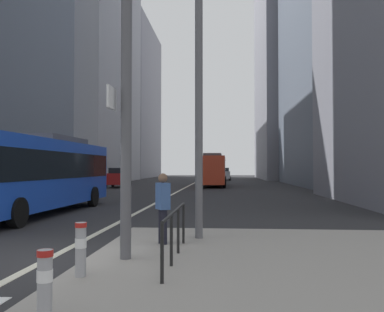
{
  "coord_description": "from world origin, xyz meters",
  "views": [
    {
      "loc": [
        3.77,
        -8.52,
        1.97
      ],
      "look_at": [
        1.09,
        26.48,
        2.95
      ],
      "focal_mm": 38.93,
      "sensor_mm": 36.0,
      "label": 1
    }
  ],
  "objects_px": {
    "car_receding_near": "(224,174)",
    "city_bus_red_receding": "(213,169)",
    "traffic_signal_gantry": "(32,64)",
    "bollard_left": "(45,280)",
    "bollard_right": "(81,246)",
    "pedestrian_waiting": "(163,205)",
    "car_oncoming_mid": "(118,177)",
    "street_lamp_post": "(199,41)",
    "city_bus_blue_oncoming": "(37,171)"
  },
  "relations": [
    {
      "from": "city_bus_blue_oncoming",
      "to": "car_receding_near",
      "type": "distance_m",
      "value": 48.46
    },
    {
      "from": "city_bus_blue_oncoming",
      "to": "car_oncoming_mid",
      "type": "distance_m",
      "value": 24.17
    },
    {
      "from": "car_receding_near",
      "to": "bollard_left",
      "type": "distance_m",
      "value": 59.88
    },
    {
      "from": "pedestrian_waiting",
      "to": "traffic_signal_gantry",
      "type": "bearing_deg",
      "value": -145.93
    },
    {
      "from": "city_bus_red_receding",
      "to": "bollard_right",
      "type": "bearing_deg",
      "value": -91.95
    },
    {
      "from": "street_lamp_post",
      "to": "bollard_left",
      "type": "bearing_deg",
      "value": -104.62
    },
    {
      "from": "city_bus_red_receding",
      "to": "pedestrian_waiting",
      "type": "relative_size",
      "value": 7.0
    },
    {
      "from": "pedestrian_waiting",
      "to": "city_bus_blue_oncoming",
      "type": "bearing_deg",
      "value": 132.23
    },
    {
      "from": "car_receding_near",
      "to": "bollard_right",
      "type": "relative_size",
      "value": 4.89
    },
    {
      "from": "city_bus_blue_oncoming",
      "to": "bollard_right",
      "type": "relative_size",
      "value": 13.16
    },
    {
      "from": "traffic_signal_gantry",
      "to": "bollard_right",
      "type": "relative_size",
      "value": 6.67
    },
    {
      "from": "bollard_left",
      "to": "pedestrian_waiting",
      "type": "xyz_separation_m",
      "value": [
        0.71,
        4.96,
        0.48
      ]
    },
    {
      "from": "traffic_signal_gantry",
      "to": "bollard_left",
      "type": "bearing_deg",
      "value": -61.66
    },
    {
      "from": "bollard_right",
      "to": "car_receding_near",
      "type": "bearing_deg",
      "value": 87.64
    },
    {
      "from": "pedestrian_waiting",
      "to": "street_lamp_post",
      "type": "bearing_deg",
      "value": 47.46
    },
    {
      "from": "city_bus_blue_oncoming",
      "to": "car_oncoming_mid",
      "type": "xyz_separation_m",
      "value": [
        -2.67,
        24.01,
        -0.85
      ]
    },
    {
      "from": "city_bus_blue_oncoming",
      "to": "car_receding_near",
      "type": "bearing_deg",
      "value": 80.66
    },
    {
      "from": "car_oncoming_mid",
      "to": "bollard_left",
      "type": "height_order",
      "value": "car_oncoming_mid"
    },
    {
      "from": "bollard_left",
      "to": "street_lamp_post",
      "type": "bearing_deg",
      "value": 75.38
    },
    {
      "from": "city_bus_red_receding",
      "to": "traffic_signal_gantry",
      "type": "xyz_separation_m",
      "value": [
        -2.83,
        -36.22,
        2.27
      ]
    },
    {
      "from": "city_bus_red_receding",
      "to": "bollard_left",
      "type": "height_order",
      "value": "city_bus_red_receding"
    },
    {
      "from": "pedestrian_waiting",
      "to": "bollard_left",
      "type": "bearing_deg",
      "value": -98.18
    },
    {
      "from": "car_receding_near",
      "to": "pedestrian_waiting",
      "type": "distance_m",
      "value": 54.89
    },
    {
      "from": "bollard_left",
      "to": "traffic_signal_gantry",
      "type": "bearing_deg",
      "value": 118.34
    },
    {
      "from": "city_bus_blue_oncoming",
      "to": "traffic_signal_gantry",
      "type": "distance_m",
      "value": 9.85
    },
    {
      "from": "car_receding_near",
      "to": "traffic_signal_gantry",
      "type": "relative_size",
      "value": 0.73
    },
    {
      "from": "car_receding_near",
      "to": "bollard_left",
      "type": "bearing_deg",
      "value": -92.07
    },
    {
      "from": "street_lamp_post",
      "to": "pedestrian_waiting",
      "type": "distance_m",
      "value": 4.37
    },
    {
      "from": "city_bus_blue_oncoming",
      "to": "city_bus_red_receding",
      "type": "distance_m",
      "value": 28.29
    },
    {
      "from": "car_oncoming_mid",
      "to": "bollard_right",
      "type": "bearing_deg",
      "value": -76.58
    },
    {
      "from": "city_bus_blue_oncoming",
      "to": "bollard_left",
      "type": "xyz_separation_m",
      "value": [
        5.7,
        -12.03,
        -1.23
      ]
    },
    {
      "from": "traffic_signal_gantry",
      "to": "pedestrian_waiting",
      "type": "distance_m",
      "value": 4.25
    },
    {
      "from": "car_oncoming_mid",
      "to": "car_receding_near",
      "type": "bearing_deg",
      "value": 66.12
    },
    {
      "from": "car_receding_near",
      "to": "traffic_signal_gantry",
      "type": "xyz_separation_m",
      "value": [
        -3.94,
        -56.55,
        3.11
      ]
    },
    {
      "from": "car_oncoming_mid",
      "to": "car_receding_near",
      "type": "relative_size",
      "value": 1.03
    },
    {
      "from": "car_receding_near",
      "to": "car_oncoming_mid",
      "type": "bearing_deg",
      "value": -113.88
    },
    {
      "from": "car_oncoming_mid",
      "to": "city_bus_red_receding",
      "type": "bearing_deg",
      "value": 20.16
    },
    {
      "from": "car_receding_near",
      "to": "traffic_signal_gantry",
      "type": "distance_m",
      "value": 56.78
    },
    {
      "from": "car_oncoming_mid",
      "to": "pedestrian_waiting",
      "type": "bearing_deg",
      "value": -73.71
    },
    {
      "from": "city_bus_blue_oncoming",
      "to": "city_bus_red_receding",
      "type": "relative_size",
      "value": 1.0
    },
    {
      "from": "car_oncoming_mid",
      "to": "traffic_signal_gantry",
      "type": "height_order",
      "value": "traffic_signal_gantry"
    },
    {
      "from": "city_bus_red_receding",
      "to": "street_lamp_post",
      "type": "relative_size",
      "value": 1.47
    },
    {
      "from": "car_oncoming_mid",
      "to": "bollard_right",
      "type": "relative_size",
      "value": 5.05
    },
    {
      "from": "city_bus_red_receding",
      "to": "car_oncoming_mid",
      "type": "distance_m",
      "value": 10.08
    },
    {
      "from": "car_receding_near",
      "to": "city_bus_red_receding",
      "type": "bearing_deg",
      "value": -93.12
    },
    {
      "from": "city_bus_red_receding",
      "to": "bollard_right",
      "type": "height_order",
      "value": "city_bus_red_receding"
    },
    {
      "from": "bollard_left",
      "to": "pedestrian_waiting",
      "type": "relative_size",
      "value": 0.49
    },
    {
      "from": "car_oncoming_mid",
      "to": "pedestrian_waiting",
      "type": "relative_size",
      "value": 2.7
    },
    {
      "from": "city_bus_red_receding",
      "to": "car_receding_near",
      "type": "relative_size",
      "value": 2.68
    },
    {
      "from": "city_bus_red_receding",
      "to": "traffic_signal_gantry",
      "type": "relative_size",
      "value": 1.96
    }
  ]
}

